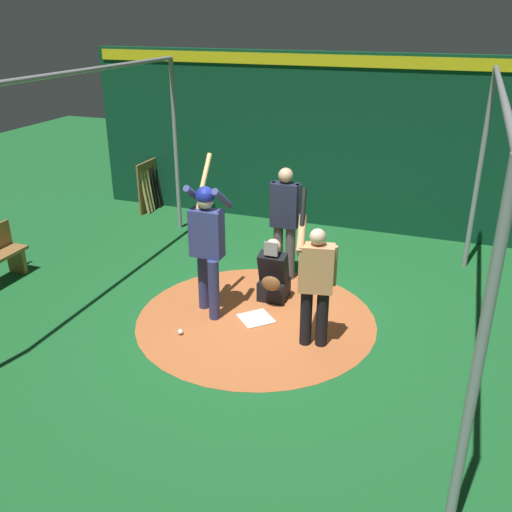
{
  "coord_description": "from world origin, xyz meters",
  "views": [
    {
      "loc": [
        6.37,
        2.35,
        3.9
      ],
      "look_at": [
        0.0,
        0.0,
        0.95
      ],
      "focal_mm": 39.61,
      "sensor_mm": 36.0,
      "label": 1
    }
  ],
  "objects_px": {
    "batter": "(207,238)",
    "umpire": "(285,218)",
    "home_plate": "(256,318)",
    "visitor": "(315,280)",
    "baseball_0": "(180,332)",
    "catcher": "(273,276)",
    "bat_rack": "(154,185)"
  },
  "relations": [
    {
      "from": "umpire",
      "to": "baseball_0",
      "type": "bearing_deg",
      "value": -18.99
    },
    {
      "from": "batter",
      "to": "bat_rack",
      "type": "bearing_deg",
      "value": -141.69
    },
    {
      "from": "visitor",
      "to": "umpire",
      "type": "bearing_deg",
      "value": -162.87
    },
    {
      "from": "batter",
      "to": "umpire",
      "type": "distance_m",
      "value": 1.59
    },
    {
      "from": "umpire",
      "to": "catcher",
      "type": "bearing_deg",
      "value": 6.32
    },
    {
      "from": "umpire",
      "to": "bat_rack",
      "type": "height_order",
      "value": "umpire"
    },
    {
      "from": "umpire",
      "to": "bat_rack",
      "type": "distance_m",
      "value": 4.42
    },
    {
      "from": "batter",
      "to": "visitor",
      "type": "relative_size",
      "value": 1.11
    },
    {
      "from": "visitor",
      "to": "baseball_0",
      "type": "height_order",
      "value": "visitor"
    },
    {
      "from": "catcher",
      "to": "bat_rack",
      "type": "distance_m",
      "value": 4.93
    },
    {
      "from": "home_plate",
      "to": "catcher",
      "type": "relative_size",
      "value": 0.44
    },
    {
      "from": "baseball_0",
      "to": "batter",
      "type": "bearing_deg",
      "value": 171.31
    },
    {
      "from": "home_plate",
      "to": "batter",
      "type": "height_order",
      "value": "batter"
    },
    {
      "from": "batter",
      "to": "catcher",
      "type": "height_order",
      "value": "batter"
    },
    {
      "from": "umpire",
      "to": "baseball_0",
      "type": "xyz_separation_m",
      "value": [
        2.14,
        -0.74,
        -0.96
      ]
    },
    {
      "from": "catcher",
      "to": "umpire",
      "type": "distance_m",
      "value": 1.01
    },
    {
      "from": "home_plate",
      "to": "visitor",
      "type": "xyz_separation_m",
      "value": [
        0.33,
        0.89,
        0.89
      ]
    },
    {
      "from": "batter",
      "to": "bat_rack",
      "type": "distance_m",
      "value": 4.95
    },
    {
      "from": "batter",
      "to": "catcher",
      "type": "xyz_separation_m",
      "value": [
        -0.67,
        0.72,
        -0.75
      ]
    },
    {
      "from": "home_plate",
      "to": "visitor",
      "type": "relative_size",
      "value": 0.22
    },
    {
      "from": "visitor",
      "to": "baseball_0",
      "type": "xyz_separation_m",
      "value": [
        0.4,
        -1.68,
        -0.86
      ]
    },
    {
      "from": "home_plate",
      "to": "umpire",
      "type": "bearing_deg",
      "value": -177.91
    },
    {
      "from": "visitor",
      "to": "batter",
      "type": "bearing_deg",
      "value": -111.77
    },
    {
      "from": "visitor",
      "to": "baseball_0",
      "type": "relative_size",
      "value": 26.37
    },
    {
      "from": "batter",
      "to": "umpire",
      "type": "relative_size",
      "value": 1.22
    },
    {
      "from": "catcher",
      "to": "bat_rack",
      "type": "xyz_separation_m",
      "value": [
        -3.18,
        -3.76,
        0.12
      ]
    },
    {
      "from": "visitor",
      "to": "home_plate",
      "type": "bearing_deg",
      "value": -121.54
    },
    {
      "from": "home_plate",
      "to": "catcher",
      "type": "bearing_deg",
      "value": 176.87
    },
    {
      "from": "umpire",
      "to": "visitor",
      "type": "height_order",
      "value": "visitor"
    },
    {
      "from": "umpire",
      "to": "baseball_0",
      "type": "relative_size",
      "value": 24.1
    },
    {
      "from": "home_plate",
      "to": "batter",
      "type": "bearing_deg",
      "value": -86.89
    },
    {
      "from": "home_plate",
      "to": "baseball_0",
      "type": "distance_m",
      "value": 1.07
    }
  ]
}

